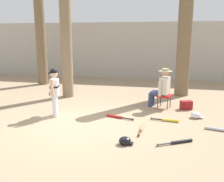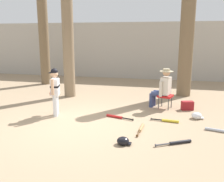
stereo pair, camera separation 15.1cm
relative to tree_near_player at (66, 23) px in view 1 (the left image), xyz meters
The scene contains 16 objects.
ground_plane 3.96m from the tree_near_player, 63.94° to the right, with size 60.00×60.00×0.00m, color #9E8466.
concrete_back_wall 4.84m from the tree_near_player, 73.66° to the left, with size 18.00×0.36×2.81m, color #ADA89E.
tree_near_player is the anchor object (origin of this frame).
tree_behind_spectator 4.19m from the tree_near_player, 14.87° to the left, with size 0.71×0.71×4.63m.
young_ballplayer 2.89m from the tree_near_player, 77.32° to the right, with size 0.42×0.57×1.31m.
folding_stool 4.12m from the tree_near_player, 13.23° to the right, with size 0.50×0.50×0.41m.
seated_spectator 3.90m from the tree_near_player, 13.14° to the right, with size 0.68×0.53×1.20m.
handbag_beside_stool 4.79m from the tree_near_player, 11.58° to the right, with size 0.34×0.18×0.26m, color maroon.
tree_far_left 2.86m from the tree_near_player, 134.64° to the left, with size 0.70×0.70×6.53m.
bat_aluminum_silver 5.84m from the tree_near_player, 28.10° to the right, with size 0.76×0.25×0.07m.
bat_black_composite 5.62m from the tree_near_player, 42.18° to the right, with size 0.73×0.45×0.07m.
bat_red_barrel 3.91m from the tree_near_player, 43.34° to the right, with size 0.77×0.28×0.07m.
bat_wood_tan 4.73m from the tree_near_player, 43.49° to the right, with size 0.11×0.75×0.07m.
bat_yellow_trainer 4.79m from the tree_near_player, 30.33° to the right, with size 0.71×0.14×0.07m.
batting_helmet_white 5.17m from the tree_near_player, 20.89° to the right, with size 0.32×0.25×0.18m.
batting_helmet_black 5.14m from the tree_near_player, 54.00° to the right, with size 0.29×0.23×0.17m.
Camera 1 is at (2.03, -5.60, 2.14)m, focal length 40.20 mm.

